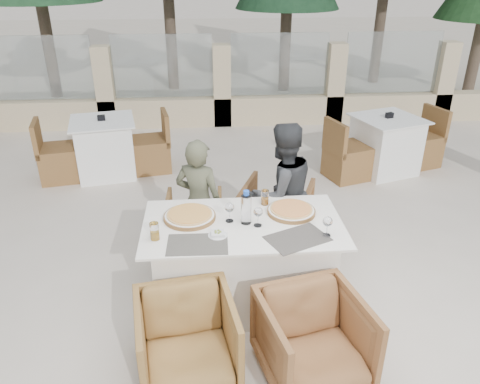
{
  "coord_description": "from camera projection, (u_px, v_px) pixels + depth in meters",
  "views": [
    {
      "loc": [
        -0.32,
        -3.32,
        2.66
      ],
      "look_at": [
        -0.05,
        0.21,
        0.9
      ],
      "focal_mm": 35.0,
      "sensor_mm": 36.0,
      "label": 1
    }
  ],
  "objects": [
    {
      "name": "ground",
      "position": [
        247.0,
        293.0,
        4.17
      ],
      "size": [
        80.0,
        80.0,
        0.0
      ],
      "primitive_type": "plane",
      "color": "beige",
      "rests_on": "ground"
    },
    {
      "name": "sand_patch",
      "position": [
        211.0,
        44.0,
        16.67
      ],
      "size": [
        30.0,
        16.0,
        0.01
      ],
      "primitive_type": "cube",
      "color": "beige",
      "rests_on": "ground"
    },
    {
      "name": "perimeter_wall_far",
      "position": [
        222.0,
        80.0,
        8.1
      ],
      "size": [
        10.0,
        0.34,
        1.6
      ],
      "primitive_type": null,
      "color": "beige",
      "rests_on": "ground"
    },
    {
      "name": "dining_table",
      "position": [
        243.0,
        263.0,
        3.91
      ],
      "size": [
        1.6,
        0.9,
        0.77
      ],
      "primitive_type": null,
      "color": "white",
      "rests_on": "ground"
    },
    {
      "name": "placemat_near_left",
      "position": [
        197.0,
        244.0,
        3.46
      ],
      "size": [
        0.46,
        0.31,
        0.0
      ],
      "primitive_type": "cube",
      "rotation": [
        0.0,
        0.0,
        -0.03
      ],
      "color": "#555149",
      "rests_on": "dining_table"
    },
    {
      "name": "placemat_near_right",
      "position": [
        297.0,
        238.0,
        3.53
      ],
      "size": [
        0.53,
        0.46,
        0.0
      ],
      "primitive_type": "cube",
      "rotation": [
        0.0,
        0.0,
        0.42
      ],
      "color": "#4E4943",
      "rests_on": "dining_table"
    },
    {
      "name": "pizza_left",
      "position": [
        190.0,
        215.0,
        3.8
      ],
      "size": [
        0.53,
        0.53,
        0.06
      ],
      "primitive_type": "cylinder",
      "rotation": [
        0.0,
        0.0,
        0.31
      ],
      "color": "#CA681B",
      "rests_on": "dining_table"
    },
    {
      "name": "pizza_right",
      "position": [
        291.0,
        210.0,
        3.88
      ],
      "size": [
        0.4,
        0.4,
        0.05
      ],
      "primitive_type": "cylinder",
      "rotation": [
        0.0,
        0.0,
        0.0
      ],
      "color": "#D34F1C",
      "rests_on": "dining_table"
    },
    {
      "name": "water_bottle",
      "position": [
        246.0,
        207.0,
        3.68
      ],
      "size": [
        0.09,
        0.09,
        0.29
      ],
      "primitive_type": "cylinder",
      "rotation": [
        0.0,
        0.0,
        -0.11
      ],
      "color": "#C2E8FF",
      "rests_on": "dining_table"
    },
    {
      "name": "wine_glass_centre",
      "position": [
        229.0,
        211.0,
        3.73
      ],
      "size": [
        0.08,
        0.08,
        0.18
      ],
      "primitive_type": null,
      "rotation": [
        0.0,
        0.0,
        -0.12
      ],
      "color": "silver",
      "rests_on": "dining_table"
    },
    {
      "name": "wine_glass_near",
      "position": [
        258.0,
        216.0,
        3.67
      ],
      "size": [
        0.09,
        0.09,
        0.18
      ],
      "primitive_type": null,
      "rotation": [
        0.0,
        0.0,
        -0.15
      ],
      "color": "silver",
      "rests_on": "dining_table"
    },
    {
      "name": "wine_glass_corner",
      "position": [
        327.0,
        225.0,
        3.53
      ],
      "size": [
        0.1,
        0.1,
        0.18
      ],
      "primitive_type": null,
      "rotation": [
        0.0,
        0.0,
        -0.35
      ],
      "color": "silver",
      "rests_on": "dining_table"
    },
    {
      "name": "beer_glass_left",
      "position": [
        155.0,
        231.0,
        3.5
      ],
      "size": [
        0.08,
        0.08,
        0.14
      ],
      "primitive_type": "cylinder",
      "rotation": [
        0.0,
        0.0,
        0.15
      ],
      "color": "gold",
      "rests_on": "dining_table"
    },
    {
      "name": "beer_glass_right",
      "position": [
        265.0,
        197.0,
        4.0
      ],
      "size": [
        0.09,
        0.09,
        0.13
      ],
      "primitive_type": "cylinder",
      "rotation": [
        0.0,
        0.0,
        -0.42
      ],
      "color": "orange",
      "rests_on": "dining_table"
    },
    {
      "name": "olive_dish",
      "position": [
        218.0,
        233.0,
        3.56
      ],
      "size": [
        0.12,
        0.12,
        0.04
      ],
      "primitive_type": null,
      "rotation": [
        0.0,
        0.0,
        0.1
      ],
      "color": "silver",
      "rests_on": "dining_table"
    },
    {
      "name": "armchair_far_left",
      "position": [
        195.0,
        219.0,
        4.82
      ],
      "size": [
        0.59,
        0.6,
        0.53
      ],
      "primitive_type": "imported",
      "rotation": [
        0.0,
        0.0,
        3.11
      ],
      "color": "olive",
      "rests_on": "ground"
    },
    {
      "name": "armchair_far_right",
      "position": [
        276.0,
        212.0,
        4.85
      ],
      "size": [
        0.88,
        0.89,
        0.63
      ],
      "primitive_type": "imported",
      "rotation": [
        0.0,
        0.0,
        2.76
      ],
      "color": "brown",
      "rests_on": "ground"
    },
    {
      "name": "armchair_near_left",
      "position": [
        187.0,
        340.0,
        3.22
      ],
      "size": [
        0.76,
        0.78,
        0.62
      ],
      "primitive_type": "imported",
      "rotation": [
        0.0,
        0.0,
        0.16
      ],
      "color": "olive",
      "rests_on": "ground"
    },
    {
      "name": "armchair_near_right",
      "position": [
        313.0,
        340.0,
        3.2
      ],
      "size": [
        0.82,
        0.84,
        0.64
      ],
      "primitive_type": "imported",
      "rotation": [
        0.0,
        0.0,
        0.23
      ],
      "color": "brown",
      "rests_on": "ground"
    },
    {
      "name": "diner_left",
      "position": [
        199.0,
        203.0,
        4.37
      ],
      "size": [
        0.54,
        0.46,
        1.25
      ],
      "primitive_type": "imported",
      "rotation": [
        0.0,
        0.0,
        2.74
      ],
      "color": "#52533D",
      "rests_on": "ground"
    },
    {
      "name": "diner_right",
      "position": [
        282.0,
        194.0,
        4.39
      ],
      "size": [
        0.83,
        0.75,
        1.39
      ],
      "primitive_type": "imported",
      "rotation": [
        0.0,
        0.0,
        3.55
      ],
      "color": "#333537",
      "rests_on": "ground"
    },
    {
      "name": "bg_table_a",
      "position": [
        105.0,
        148.0,
        6.32
      ],
      "size": [
        1.76,
        1.11,
        0.77
      ],
      "primitive_type": null,
      "rotation": [
        0.0,
        0.0,
        0.19
      ],
      "color": "white",
      "rests_on": "ground"
    },
    {
      "name": "bg_table_b",
      "position": [
        385.0,
        145.0,
        6.42
      ],
      "size": [
        1.81,
        1.28,
        0.77
      ],
      "primitive_type": null,
      "rotation": [
        0.0,
        0.0,
        0.31
      ],
      "color": "white",
      "rests_on": "ground"
    }
  ]
}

